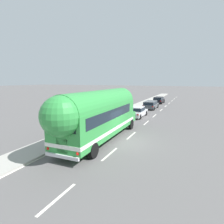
{
  "coord_description": "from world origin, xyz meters",
  "views": [
    {
      "loc": [
        4.99,
        -13.65,
        4.91
      ],
      "look_at": [
        -1.66,
        1.35,
        2.11
      ],
      "focal_mm": 30.13,
      "sensor_mm": 36.0,
      "label": 1
    }
  ],
  "objects": [
    {
      "name": "car_second",
      "position": [
        -1.9,
        18.34,
        0.8
      ],
      "size": [
        1.95,
        4.72,
        1.37
      ],
      "color": "#474C51",
      "rests_on": "ground"
    },
    {
      "name": "ground_plane",
      "position": [
        0.0,
        0.0,
        0.0
      ],
      "size": [
        300.0,
        300.0,
        0.0
      ],
      "primitive_type": "plane",
      "color": "#565454"
    },
    {
      "name": "car_third",
      "position": [
        -2.05,
        26.8,
        0.78
      ],
      "size": [
        1.95,
        4.43,
        1.37
      ],
      "color": "black",
      "rests_on": "ground"
    },
    {
      "name": "painted_bus",
      "position": [
        -1.88,
        -0.83,
        2.3
      ],
      "size": [
        2.68,
        12.35,
        4.12
      ],
      "color": "#2D8C3D",
      "rests_on": "ground"
    },
    {
      "name": "lane_markings",
      "position": [
        -2.66,
        12.89,
        0.0
      ],
      "size": [
        3.91,
        80.0,
        0.01
      ],
      "color": "silver",
      "rests_on": "ground"
    },
    {
      "name": "car_lead",
      "position": [
        -2.08,
        10.55,
        0.74
      ],
      "size": [
        2.03,
        4.51,
        1.37
      ],
      "color": "silver",
      "rests_on": "ground"
    },
    {
      "name": "sidewalk_slab",
      "position": [
        -4.95,
        10.0,
        0.07
      ],
      "size": [
        2.33,
        90.0,
        0.15
      ],
      "primitive_type": "cube",
      "color": "#9E9B93",
      "rests_on": "ground"
    }
  ]
}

